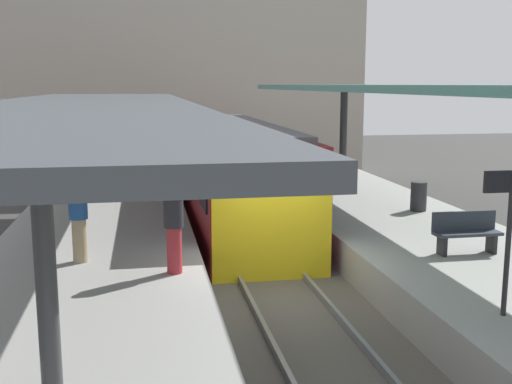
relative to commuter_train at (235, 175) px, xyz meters
name	(u,v)px	position (x,y,z in m)	size (l,w,h in m)	color
ground_plane	(281,304)	(0.00, -6.48, -1.73)	(80.00, 80.00, 0.00)	#383835
platform_left	(90,291)	(-3.80, -6.48, -1.23)	(4.40, 28.00, 1.00)	#9E9E99
platform_right	(454,270)	(3.80, -6.48, -1.23)	(4.40, 28.00, 1.00)	#9E9E99
track_ballast	(281,299)	(0.00, -6.48, -1.63)	(3.20, 28.00, 0.20)	#59544C
rail_near_side	(247,293)	(-0.72, -6.48, -1.46)	(0.08, 28.00, 0.14)	slate
rail_far_side	(315,289)	(0.72, -6.48, -1.46)	(0.08, 28.00, 0.14)	slate
commuter_train	(235,175)	(0.00, 0.00, 0.00)	(2.78, 11.19, 3.10)	maroon
canopy_left	(87,107)	(-3.80, -5.08, 2.25)	(4.18, 21.00, 3.09)	#333335
canopy_right	(433,90)	(3.80, -5.08, 2.58)	(4.18, 21.00, 3.43)	#333335
platform_bench	(466,231)	(3.78, -6.90, -0.26)	(1.40, 0.41, 0.86)	black
platform_sign	(511,210)	(2.59, -10.23, 0.90)	(0.90, 0.08, 2.21)	#262628
litter_bin	(419,196)	(4.72, -2.65, -0.33)	(0.44, 0.44, 0.80)	#2D2D30
passenger_near_bench	(174,225)	(-2.19, -7.19, 0.18)	(0.36, 0.36, 1.75)	maroon
passenger_mid_platform	(79,219)	(-3.98, -6.13, 0.14)	(0.36, 0.36, 1.67)	#998460
station_building_backdrop	(173,63)	(-1.10, 13.52, 3.77)	(18.00, 6.00, 11.00)	#A89E8E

